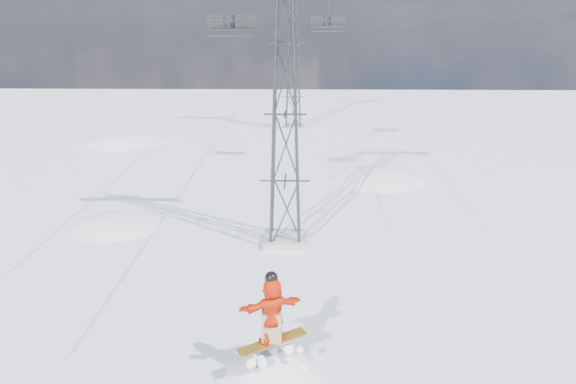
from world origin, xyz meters
name	(u,v)px	position (x,y,z in m)	size (l,w,h in m)	color
ground	(250,349)	(0.00, 0.00, 0.00)	(120.00, 120.00, 0.00)	white
snow_terrain	(212,296)	(-4.77, 21.24, -9.59)	(39.00, 37.00, 22.00)	white
lift_tower_near	(285,115)	(0.80, 8.00, 5.47)	(5.20, 1.80, 11.43)	#999999
lift_tower_far	(293,64)	(0.80, 33.00, 5.47)	(5.20, 1.80, 11.43)	#999999
lift_chair_near	(232,24)	(-1.40, 9.50, 8.91)	(1.96, 0.56, 2.43)	black
lift_chair_mid	(329,23)	(3.00, 19.81, 8.84)	(2.03, 0.58, 2.51)	black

